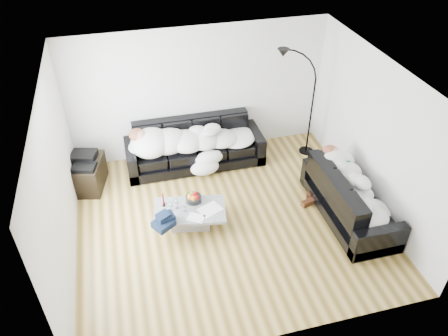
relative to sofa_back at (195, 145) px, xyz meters
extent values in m
plane|color=brown|center=(0.21, -1.77, -0.43)|extent=(5.00, 5.00, 0.00)
cube|color=silver|center=(0.21, 0.48, 0.87)|extent=(5.00, 0.02, 2.60)
cube|color=silver|center=(-2.29, -1.77, 0.87)|extent=(0.02, 4.50, 2.60)
cube|color=silver|center=(2.71, -1.77, 0.87)|extent=(0.02, 4.50, 2.60)
plane|color=white|center=(0.21, -1.77, 2.17)|extent=(5.00, 5.00, 0.00)
cube|color=black|center=(0.00, 0.00, 0.00)|extent=(2.66, 0.92, 0.87)
cube|color=black|center=(2.23, -2.13, -0.01)|extent=(0.89, 2.08, 0.84)
ellipsoid|color=#0D613C|center=(2.17, -1.49, 0.29)|extent=(0.42, 0.38, 0.20)
cube|color=#939699|center=(-0.43, -1.70, -0.27)|extent=(1.26, 0.87, 0.34)
cylinder|color=white|center=(-0.32, -1.51, -0.01)|extent=(0.29, 0.29, 0.16)
cylinder|color=white|center=(-0.62, -1.62, -0.01)|extent=(0.09, 0.09, 0.18)
cylinder|color=white|center=(-0.72, -1.66, -0.01)|extent=(0.08, 0.08, 0.17)
cylinder|color=white|center=(-0.51, -1.73, -0.01)|extent=(0.09, 0.09, 0.17)
cylinder|color=maroon|center=(-0.83, -1.51, 0.02)|extent=(0.05, 0.05, 0.24)
cylinder|color=maroon|center=(-0.82, -1.46, 0.02)|extent=(0.05, 0.05, 0.22)
cube|color=silver|center=(-0.11, -1.79, -0.09)|extent=(0.44, 0.40, 0.01)
cube|color=silver|center=(-0.37, -1.92, -0.09)|extent=(0.34, 0.31, 0.01)
cube|color=black|center=(-2.06, -0.22, -0.16)|extent=(0.72, 0.90, 0.55)
cube|color=black|center=(-2.06, -0.22, 0.18)|extent=(0.52, 0.45, 0.13)
camera|label=1|loc=(-1.21, -6.98, 4.74)|focal=35.00mm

